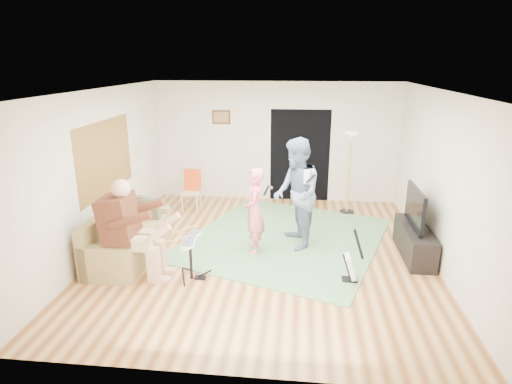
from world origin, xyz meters
TOP-DOWN VIEW (x-y plane):
  - floor at (0.00, 0.00)m, footprint 6.00×6.00m
  - walls at (0.00, 0.00)m, footprint 5.50×6.00m
  - ceiling at (0.00, 0.00)m, footprint 6.00×6.00m
  - window_blinds at (-2.74, 0.20)m, footprint 0.00×2.05m
  - doorway at (0.55, 2.99)m, footprint 2.10×0.00m
  - picture_frame at (-1.25, 2.99)m, footprint 0.42×0.03m
  - area_rug at (0.33, 0.63)m, footprint 4.22×4.44m
  - sofa at (-2.29, -0.36)m, footprint 0.82×1.98m
  - drummer at (-1.85, -1.01)m, footprint 0.99×0.55m
  - drum_kit at (-1.00, -1.01)m, footprint 0.37×0.66m
  - singer at (-0.17, 0.04)m, footprint 0.39×0.56m
  - microphone at (0.03, 0.04)m, footprint 0.06×0.06m
  - guitarist at (0.52, 0.34)m, footprint 0.93×1.08m
  - guitar_held at (0.72, 0.34)m, footprint 0.27×0.61m
  - guitar_spare at (1.36, -0.83)m, footprint 0.30×0.27m
  - torchiere_lamp at (1.59, 2.20)m, footprint 0.31×0.31m
  - dining_chair at (-1.75, 1.99)m, footprint 0.38×0.40m
  - tv_cabinet at (2.50, 0.17)m, footprint 0.40×1.40m
  - television at (2.45, 0.17)m, footprint 0.06×1.03m

SIDE VIEW (x-z plane):
  - floor at x=0.00m, z-range 0.00..0.00m
  - area_rug at x=0.33m, z-range 0.00..0.02m
  - guitar_spare at x=1.36m, z-range -0.18..0.65m
  - tv_cabinet at x=2.50m, z-range 0.00..0.50m
  - sofa at x=-2.29m, z-range -0.13..0.67m
  - drum_kit at x=-1.00m, z-range -0.04..0.63m
  - dining_chair at x=-1.75m, z-range -0.13..0.76m
  - drummer at x=-1.85m, z-range -0.17..1.35m
  - singer at x=-0.17m, z-range 0.00..1.47m
  - television at x=2.45m, z-range 0.53..1.17m
  - guitarist at x=0.52m, z-range 0.00..1.92m
  - doorway at x=0.55m, z-range 0.00..2.10m
  - microphone at x=0.03m, z-range 0.98..1.22m
  - torchiere_lamp at x=1.59m, z-range 0.32..2.05m
  - guitar_held at x=0.72m, z-range 1.17..1.43m
  - walls at x=0.00m, z-range 0.00..2.70m
  - window_blinds at x=-2.74m, z-range 0.53..2.58m
  - picture_frame at x=-1.25m, z-range 1.74..2.06m
  - ceiling at x=0.00m, z-range 2.70..2.70m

